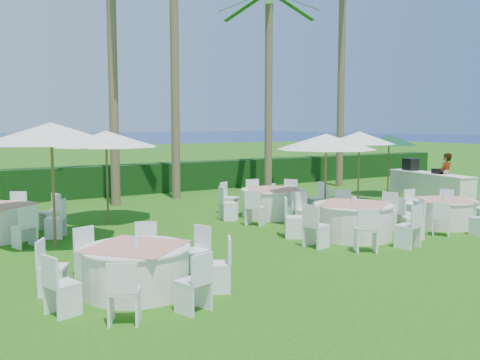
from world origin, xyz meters
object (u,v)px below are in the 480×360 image
object	(u,v)px
umbrella_d	(359,138)
umbrella_c	(106,139)
buffet_table	(429,184)
banquet_table_a	(136,268)
banquet_table_b	(353,220)
umbrella_b	(326,142)
banquet_table_e	(273,202)
banquet_table_c	(444,212)
umbrella_a	(51,133)
staff_person	(445,176)
umbrella_green	(389,140)

from	to	relation	value
umbrella_d	umbrella_c	bearing A→B (deg)	172.27
buffet_table	banquet_table_a	bearing A→B (deg)	-159.30
banquet_table_b	umbrella_b	xyz separation A→B (m)	(0.63, 1.79, 1.88)
banquet_table_b	banquet_table_e	distance (m)	3.53
banquet_table_c	banquet_table_e	distance (m)	4.89
banquet_table_b	buffet_table	bearing A→B (deg)	27.06
umbrella_d	umbrella_a	bearing A→B (deg)	-174.22
umbrella_d	staff_person	world-z (taller)	umbrella_d
banquet_table_a	banquet_table_e	xyz separation A→B (m)	(6.27, 4.81, 0.03)
buffet_table	umbrella_green	bearing A→B (deg)	147.61
banquet_table_e	buffet_table	bearing A→B (deg)	3.89
banquet_table_c	umbrella_b	xyz separation A→B (m)	(-2.54, 2.04, 1.94)
staff_person	banquet_table_b	bearing A→B (deg)	13.63
banquet_table_c	staff_person	xyz separation A→B (m)	(4.83, 3.63, 0.47)
banquet_table_c	buffet_table	distance (m)	6.45
banquet_table_e	umbrella_a	world-z (taller)	umbrella_a
banquet_table_c	umbrella_b	world-z (taller)	umbrella_b
umbrella_green	buffet_table	distance (m)	2.36
umbrella_c	umbrella_b	bearing A→B (deg)	-33.67
umbrella_c	umbrella_d	size ratio (longest dim) A/B	1.16
staff_person	umbrella_a	bearing A→B (deg)	-7.68
banquet_table_b	umbrella_d	bearing A→B (deg)	44.50
banquet_table_a	umbrella_c	size ratio (longest dim) A/B	1.06
banquet_table_c	umbrella_d	world-z (taller)	umbrella_d
banquet_table_b	staff_person	bearing A→B (deg)	22.87
banquet_table_b	umbrella_b	bearing A→B (deg)	70.70
umbrella_d	umbrella_green	distance (m)	2.60
banquet_table_e	umbrella_green	bearing A→B (deg)	12.18
buffet_table	banquet_table_e	bearing A→B (deg)	-176.11
banquet_table_c	umbrella_a	xyz separation A→B (m)	(-9.73, 3.23, 2.23)
banquet_table_a	banquet_table_c	bearing A→B (deg)	6.29
banquet_table_c	buffet_table	world-z (taller)	buffet_table
banquet_table_e	buffet_table	xyz separation A→B (m)	(7.90, 0.54, 0.04)
banquet_table_b	umbrella_b	size ratio (longest dim) A/B	1.23
umbrella_d	umbrella_green	size ratio (longest dim) A/B	1.06
umbrella_b	staff_person	xyz separation A→B (m)	(7.38, 1.58, -1.47)
banquet_table_e	staff_person	world-z (taller)	staff_person
umbrella_green	umbrella_c	bearing A→B (deg)	178.42
banquet_table_b	umbrella_c	xyz separation A→B (m)	(-4.55, 5.24, 1.96)
banquet_table_b	umbrella_d	world-z (taller)	umbrella_d
umbrella_b	buffet_table	size ratio (longest dim) A/B	0.69
banquet_table_c	umbrella_d	distance (m)	4.83
umbrella_c	umbrella_green	distance (m)	11.15
banquet_table_e	umbrella_a	xyz separation A→B (m)	(-6.62, -0.55, 2.17)
banquet_table_a	banquet_table_c	xyz separation A→B (m)	(9.37, 1.03, -0.02)
umbrella_a	umbrella_d	size ratio (longest dim) A/B	1.23
banquet_table_c	umbrella_b	distance (m)	3.80
umbrella_c	umbrella_d	distance (m)	8.77
umbrella_b	umbrella_green	bearing A→B (deg)	27.81
banquet_table_b	buffet_table	distance (m)	8.94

